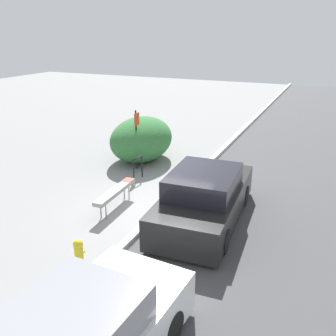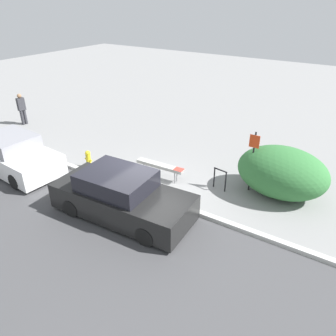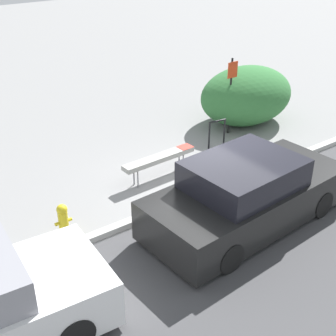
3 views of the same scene
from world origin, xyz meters
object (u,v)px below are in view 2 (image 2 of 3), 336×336
fire_hydrant (88,159)px  parked_car_near (121,197)px  parked_car_far (14,155)px  sign_post (253,156)px  pedestrian (22,108)px  bench (160,166)px  bike_rack (220,177)px

fire_hydrant → parked_car_near: size_ratio=0.16×
parked_car_far → parked_car_near: bearing=3.6°
sign_post → pedestrian: bearing=-179.4°
bench → bike_rack: 2.37m
fire_hydrant → parked_car_far: size_ratio=0.18×
bench → fire_hydrant: 3.14m
sign_post → parked_car_far: bearing=-156.8°
bike_rack → pedestrian: size_ratio=0.48×
bike_rack → fire_hydrant: (-5.32, -1.39, -0.09)m
pedestrian → parked_car_far: pedestrian is taller
parked_car_near → parked_car_far: parked_car_near is taller
bench → parked_car_far: (-5.36, -2.67, 0.14)m
bench → parked_car_near: 2.72m
bench → parked_car_far: bearing=-155.9°
fire_hydrant → parked_car_near: parked_car_near is taller
bike_rack → parked_car_near: size_ratio=0.17×
fire_hydrant → parked_car_far: 2.96m
bench → parked_car_near: bearing=-85.4°
bench → parked_car_near: (0.33, -2.70, 0.16)m
parked_car_near → parked_car_far: size_ratio=1.08×
parked_car_near → fire_hydrant: bearing=148.3°
sign_post → parked_car_far: 9.41m
fire_hydrant → parked_car_far: parked_car_far is taller
sign_post → pedestrian: size_ratio=1.33×
fire_hydrant → bench: bearing=16.7°
bench → fire_hydrant: fire_hydrant is taller
bike_rack → fire_hydrant: bearing=-165.3°
bike_rack → parked_car_far: 8.31m
bench → parked_car_near: parked_car_near is taller
pedestrian → bench: bearing=92.9°
fire_hydrant → pedestrian: 7.03m
sign_post → fire_hydrant: size_ratio=3.01×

